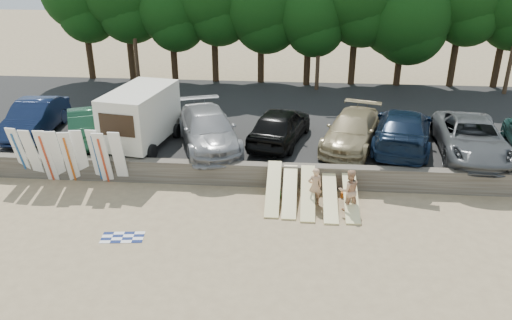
% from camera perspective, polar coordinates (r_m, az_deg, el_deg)
% --- Properties ---
extents(ground, '(120.00, 120.00, 0.00)m').
position_cam_1_polar(ground, '(18.98, 1.99, -6.97)').
color(ground, tan).
rests_on(ground, ground).
extents(seawall, '(44.00, 0.50, 1.00)m').
position_cam_1_polar(seawall, '(21.39, 2.43, -1.72)').
color(seawall, '#6B6356').
rests_on(seawall, ground).
extents(parking_lot, '(44.00, 14.50, 0.70)m').
position_cam_1_polar(parking_lot, '(28.39, 3.13, 4.50)').
color(parking_lot, '#282828').
rests_on(parking_lot, ground).
extents(utility_poles, '(25.80, 0.26, 9.00)m').
position_cam_1_polar(utility_poles, '(32.61, 7.34, 16.05)').
color(utility_poles, '#473321').
rests_on(utility_poles, parking_lot).
extents(box_trailer, '(3.06, 4.65, 2.77)m').
position_cam_1_polar(box_trailer, '(23.98, -13.05, 5.04)').
color(box_trailer, beige).
rests_on(box_trailer, parking_lot).
extents(car_0, '(2.14, 5.25, 1.69)m').
position_cam_1_polar(car_0, '(27.51, -23.99, 4.43)').
color(car_0, '#121E3F').
rests_on(car_0, parking_lot).
extents(car_1, '(3.74, 5.43, 1.69)m').
position_cam_1_polar(car_1, '(25.69, -18.56, 3.99)').
color(car_1, '#163D27').
rests_on(car_1, parking_lot).
extents(car_2, '(4.27, 6.44, 1.73)m').
position_cam_1_polar(car_2, '(23.59, -5.48, 3.49)').
color(car_2, gray).
rests_on(car_2, parking_lot).
extents(car_3, '(3.29, 5.53, 1.76)m').
position_cam_1_polar(car_3, '(24.01, 2.76, 3.98)').
color(car_3, black).
rests_on(car_3, parking_lot).
extents(car_4, '(3.68, 5.82, 1.57)m').
position_cam_1_polar(car_4, '(24.04, 10.91, 3.34)').
color(car_4, '#9D8C64').
rests_on(car_4, parking_lot).
extents(car_5, '(3.86, 6.63, 1.81)m').
position_cam_1_polar(car_5, '(24.44, 16.44, 3.42)').
color(car_5, black).
rests_on(car_5, parking_lot).
extents(car_6, '(3.33, 6.28, 1.68)m').
position_cam_1_polar(car_6, '(24.58, 23.37, 2.37)').
color(car_6, '#535658').
rests_on(car_6, parking_lot).
extents(surfboard_upright_0, '(0.60, 0.74, 2.54)m').
position_cam_1_polar(surfboard_upright_0, '(23.87, -25.36, 0.69)').
color(surfboard_upright_0, white).
rests_on(surfboard_upright_0, ground).
extents(surfboard_upright_1, '(0.53, 0.79, 2.52)m').
position_cam_1_polar(surfboard_upright_1, '(23.50, -24.17, 0.54)').
color(surfboard_upright_1, white).
rests_on(surfboard_upright_1, ground).
extents(surfboard_upright_2, '(0.51, 0.70, 2.54)m').
position_cam_1_polar(surfboard_upright_2, '(23.14, -22.85, 0.44)').
color(surfboard_upright_2, white).
rests_on(surfboard_upright_2, ground).
extents(surfboard_upright_3, '(0.62, 0.85, 2.51)m').
position_cam_1_polar(surfboard_upright_3, '(23.00, -21.89, 0.43)').
color(surfboard_upright_3, white).
rests_on(surfboard_upright_3, ground).
extents(surfboard_upright_4, '(0.60, 0.84, 2.51)m').
position_cam_1_polar(surfboard_upright_4, '(22.68, -20.55, 0.33)').
color(surfboard_upright_4, white).
rests_on(surfboard_upright_4, ground).
extents(surfboard_upright_5, '(0.59, 0.75, 2.54)m').
position_cam_1_polar(surfboard_upright_5, '(22.64, -19.39, 0.48)').
color(surfboard_upright_5, white).
rests_on(surfboard_upright_5, ground).
extents(surfboard_upright_6, '(0.52, 0.58, 2.56)m').
position_cam_1_polar(surfboard_upright_6, '(22.32, -17.73, 0.43)').
color(surfboard_upright_6, white).
rests_on(surfboard_upright_6, ground).
extents(surfboard_upright_7, '(0.54, 0.79, 2.52)m').
position_cam_1_polar(surfboard_upright_7, '(22.10, -17.07, 0.21)').
color(surfboard_upright_7, white).
rests_on(surfboard_upright_7, ground).
extents(surfboard_upright_8, '(0.50, 0.69, 2.54)m').
position_cam_1_polar(surfboard_upright_8, '(21.94, -15.41, 0.26)').
color(surfboard_upright_8, white).
rests_on(surfboard_upright_8, ground).
extents(surfboard_low_0, '(0.56, 2.81, 1.19)m').
position_cam_1_polar(surfboard_low_0, '(20.06, 1.98, -3.25)').
color(surfboard_low_0, '#FCEC9F').
rests_on(surfboard_low_0, ground).
extents(surfboard_low_1, '(0.56, 2.87, 1.02)m').
position_cam_1_polar(surfboard_low_1, '(20.05, 3.88, -3.56)').
color(surfboard_low_1, '#FCEC9F').
rests_on(surfboard_low_1, ground).
extents(surfboard_low_2, '(0.56, 2.83, 1.12)m').
position_cam_1_polar(surfboard_low_2, '(19.89, 5.95, -3.72)').
color(surfboard_low_2, '#FCEC9F').
rests_on(surfboard_low_2, ground).
extents(surfboard_low_3, '(0.56, 2.93, 0.80)m').
position_cam_1_polar(surfboard_low_3, '(20.00, 8.45, -4.23)').
color(surfboard_low_3, '#FCEC9F').
rests_on(surfboard_low_3, ground).
extents(surfboard_low_4, '(0.56, 2.91, 0.85)m').
position_cam_1_polar(surfboard_low_4, '(20.11, 10.78, -4.15)').
color(surfboard_low_4, '#FCEC9F').
rests_on(surfboard_low_4, ground).
extents(beachgoer_a, '(0.65, 0.51, 1.58)m').
position_cam_1_polar(beachgoer_a, '(19.89, 6.74, -3.01)').
color(beachgoer_a, tan).
rests_on(beachgoer_a, ground).
extents(beachgoer_b, '(0.96, 0.82, 1.71)m').
position_cam_1_polar(beachgoer_b, '(19.66, 10.58, -3.41)').
color(beachgoer_b, tan).
rests_on(beachgoer_b, ground).
extents(cooler, '(0.45, 0.40, 0.32)m').
position_cam_1_polar(cooler, '(20.49, 2.21, -4.00)').
color(cooler, green).
rests_on(cooler, ground).
extents(gear_bag, '(0.33, 0.29, 0.22)m').
position_cam_1_polar(gear_bag, '(20.93, 10.08, -3.90)').
color(gear_bag, orange).
rests_on(gear_bag, ground).
extents(beach_towel, '(1.66, 1.66, 0.00)m').
position_cam_1_polar(beach_towel, '(18.61, -15.00, -8.54)').
color(beach_towel, white).
rests_on(beach_towel, ground).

